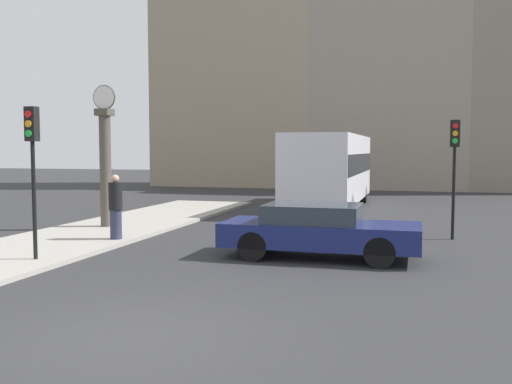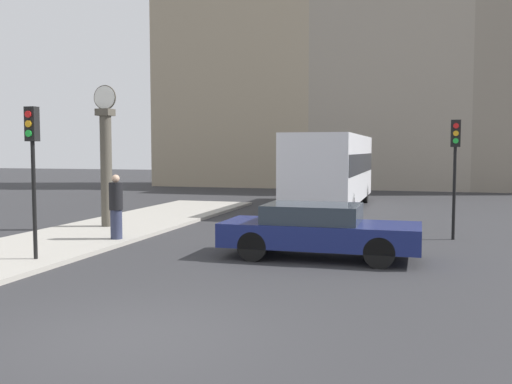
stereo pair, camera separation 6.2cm
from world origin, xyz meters
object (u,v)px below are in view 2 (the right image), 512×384
street_clock (106,160)px  traffic_light_far (455,154)px  pedestrian_black_jacket (116,207)px  sedan_car (318,230)px  traffic_light_near (33,150)px  bus_distant (332,167)px

street_clock → traffic_light_far: bearing=4.9°
pedestrian_black_jacket → street_clock: bearing=125.8°
sedan_car → street_clock: street_clock is taller
street_clock → sedan_car: bearing=-21.6°
sedan_car → traffic_light_near: bearing=-158.0°
traffic_light_near → street_clock: street_clock is taller
sedan_car → traffic_light_near: traffic_light_near is taller
sedan_car → traffic_light_far: (3.21, 3.81, 1.77)m
bus_distant → traffic_light_far: (4.64, -7.79, 0.64)m
bus_distant → street_clock: size_ratio=2.16×
sedan_car → street_clock: size_ratio=1.03×
traffic_light_near → pedestrian_black_jacket: traffic_light_near is taller
sedan_car → pedestrian_black_jacket: pedestrian_black_jacket is taller
traffic_light_near → street_clock: (-1.35, 5.32, -0.31)m
bus_distant → street_clock: (-5.90, -8.69, 0.44)m
bus_distant → pedestrian_black_jacket: bearing=-111.3°
pedestrian_black_jacket → traffic_light_far: bearing=19.5°
pedestrian_black_jacket → bus_distant: bearing=68.7°
bus_distant → traffic_light_far: bearing=-59.2°
street_clock → pedestrian_black_jacket: size_ratio=2.53×
traffic_light_far → sedan_car: bearing=-130.1°
sedan_car → pedestrian_black_jacket: (-5.71, 0.66, 0.32)m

